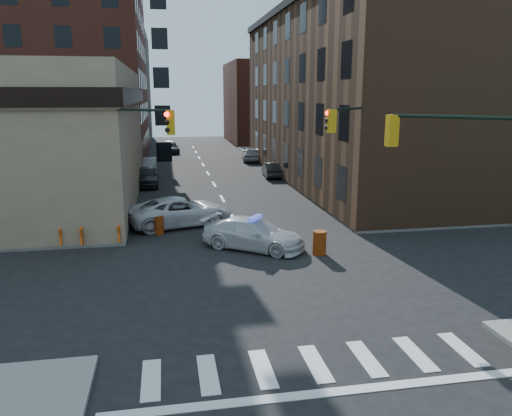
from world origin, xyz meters
name	(u,v)px	position (x,y,z in m)	size (l,w,h in m)	color
ground	(267,278)	(0.00, 0.00, 0.00)	(140.00, 140.00, 0.00)	black
sidewalk_ne	(409,160)	(23.00, 32.75, 0.07)	(34.00, 54.50, 0.15)	gray
apartment_block	(21,49)	(-18.50, 40.00, 12.00)	(25.00, 25.00, 24.00)	brown
commercial_row_ne	(363,98)	(13.00, 22.50, 7.00)	(14.00, 34.00, 14.00)	#533521
filler_nw	(82,89)	(-16.00, 62.00, 8.00)	(20.00, 18.00, 16.00)	brown
filler_ne	(281,103)	(14.00, 58.00, 6.00)	(16.00, 16.00, 12.00)	brown
signal_pole_se	(498,186)	(6.04, -5.52, 4.61)	(5.40, 5.27, 8.00)	black
signal_pole_nw	(124,159)	(-5.85, 5.34, 4.34)	(3.58, 3.67, 8.00)	black
signal_pole_ne	(358,154)	(5.84, 5.35, 4.34)	(3.67, 3.58, 8.00)	black
tree_ne_near	(290,137)	(7.50, 26.00, 3.49)	(3.00, 3.00, 4.85)	black
tree_ne_far	(272,131)	(7.50, 34.00, 3.49)	(3.00, 3.00, 4.85)	black
police_car	(254,234)	(0.15, 3.98, 0.74)	(2.06, 5.08, 1.47)	silver
pickup	(180,211)	(-3.18, 9.06, 0.82)	(2.72, 5.91, 1.64)	silver
parked_car_wnear	(146,176)	(-5.50, 22.17, 0.81)	(1.91, 4.74, 1.61)	black
parked_car_wfar	(149,165)	(-5.50, 29.86, 0.66)	(1.41, 4.03, 1.33)	#999DA2
parked_car_wdeep	(171,148)	(-3.17, 45.36, 0.67)	(1.88, 4.63, 1.34)	black
parked_car_enear	(272,170)	(5.50, 24.73, 0.67)	(1.42, 4.07, 1.34)	black
parked_car_efar	(251,154)	(5.50, 35.83, 0.78)	(1.85, 4.60, 1.57)	#9B9EA3
pedestrian_a	(68,225)	(-8.80, 6.37, 0.98)	(0.60, 0.39, 1.65)	black
pedestrian_b	(50,224)	(-9.65, 6.44, 1.04)	(0.86, 0.67, 1.78)	black
barrel_road	(320,243)	(3.03, 2.54, 0.56)	(0.63, 0.63, 1.13)	#DA5D0A
barrel_bank	(159,225)	(-4.40, 7.44, 0.50)	(0.56, 0.56, 1.00)	#D43C09
barricade_nw_a	(111,232)	(-6.72, 5.87, 0.66)	(1.35, 0.67, 1.01)	red
barricade_nw_b	(73,235)	(-8.50, 5.70, 0.64)	(1.30, 0.65, 0.97)	orange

